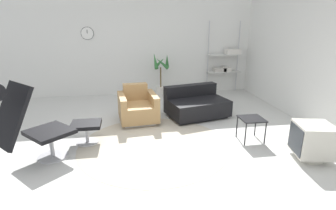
% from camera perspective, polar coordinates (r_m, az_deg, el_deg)
% --- Properties ---
extents(ground_plane, '(12.00, 12.00, 0.00)m').
position_cam_1_polar(ground_plane, '(4.52, -3.12, -7.70)').
color(ground_plane, silver).
extents(wall_back, '(12.00, 0.09, 2.80)m').
position_cam_1_polar(wall_back, '(7.23, -5.95, 13.34)').
color(wall_back, silver).
rests_on(wall_back, ground_plane).
extents(wall_right, '(0.06, 12.00, 2.80)m').
position_cam_1_polar(wall_right, '(5.36, 31.79, 9.36)').
color(wall_right, silver).
rests_on(wall_right, ground_plane).
extents(round_rug, '(2.45, 2.45, 0.01)m').
position_cam_1_polar(round_rug, '(4.36, -3.12, -8.64)').
color(round_rug, '#BCB29E').
rests_on(round_rug, ground_plane).
extents(lounge_chair, '(1.13, 1.12, 1.28)m').
position_cam_1_polar(lounge_chair, '(3.94, -29.66, -2.06)').
color(lounge_chair, '#BCBCC1').
rests_on(lounge_chair, ground_plane).
extents(ottoman, '(0.48, 0.41, 0.36)m').
position_cam_1_polar(ottoman, '(4.53, -17.36, -4.80)').
color(ottoman, '#BCBCC1').
rests_on(ottoman, ground_plane).
extents(armchair_red, '(0.82, 0.88, 0.71)m').
position_cam_1_polar(armchair_red, '(5.33, -6.61, -0.66)').
color(armchair_red, silver).
rests_on(armchair_red, ground_plane).
extents(couch_low, '(1.37, 1.10, 0.62)m').
position_cam_1_polar(couch_low, '(5.62, 6.14, -0.02)').
color(couch_low, black).
rests_on(couch_low, ground_plane).
extents(side_table, '(0.38, 0.38, 0.40)m').
position_cam_1_polar(side_table, '(4.60, 17.74, -3.28)').
color(side_table, black).
rests_on(side_table, ground_plane).
extents(crt_television, '(0.58, 0.58, 0.54)m').
position_cam_1_polar(crt_television, '(4.36, 28.94, -6.86)').
color(crt_television, beige).
rests_on(crt_television, ground_plane).
extents(potted_plant, '(0.46, 0.42, 1.19)m').
position_cam_1_polar(potted_plant, '(7.00, -1.54, 5.99)').
color(potted_plant, silver).
rests_on(potted_plant, ground_plane).
extents(shelf_unit, '(0.94, 0.28, 1.96)m').
position_cam_1_polar(shelf_unit, '(7.58, 12.53, 9.25)').
color(shelf_unit, '#BCBCC1').
rests_on(shelf_unit, ground_plane).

